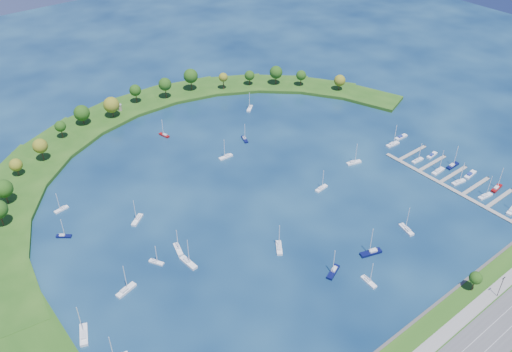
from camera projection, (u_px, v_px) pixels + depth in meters
ground at (254, 191)px, 267.53m from camera, size 700.00×700.00×0.00m
south_shoreline at (470, 351)px, 188.84m from camera, size 420.00×43.10×11.60m
breakwater at (125, 179)px, 274.31m from camera, size 286.74×247.64×2.00m
breakwater_trees at (142, 114)px, 311.02m from camera, size 242.95×92.28×15.02m
harbor_tower at (120, 107)px, 330.54m from camera, size 2.60×2.60×4.24m
dock_system at (459, 183)px, 272.03m from camera, size 24.28×82.00×1.60m
moored_boat_0 at (371, 252)px, 229.91m from camera, size 10.21×5.64×14.46m
moored_boat_1 at (178, 249)px, 231.77m from camera, size 4.36×8.55×12.11m
moored_boat_2 at (279, 247)px, 232.39m from camera, size 7.05×8.43×12.73m
moored_boat_3 at (126, 290)px, 212.34m from camera, size 9.43×4.84×13.36m
moored_boat_4 at (333, 271)px, 220.70m from camera, size 9.22×5.70×13.14m
moored_boat_5 at (321, 188)px, 267.95m from camera, size 7.85×2.91×11.28m
moored_boat_6 at (250, 108)px, 337.00m from camera, size 7.70×6.92×11.93m
moored_boat_7 at (61, 209)px, 254.33m from camera, size 7.18×2.91×10.25m
moored_boat_8 at (156, 262)px, 225.38m from camera, size 4.88×6.76×9.84m
moored_boat_10 at (369, 281)px, 216.22m from camera, size 2.92×7.87×11.30m
moored_boat_11 at (164, 135)px, 310.29m from camera, size 3.62×7.42×10.51m
moored_boat_12 at (188, 262)px, 225.02m from camera, size 3.35×9.58×13.83m
moored_boat_13 at (354, 162)px, 286.86m from camera, size 8.61×4.53×12.18m
moored_boat_15 at (84, 334)px, 194.63m from camera, size 6.39×10.27×14.64m
moored_boat_16 at (226, 156)px, 291.45m from camera, size 8.15×2.55×11.87m
moored_boat_17 at (64, 235)px, 238.83m from camera, size 6.48×5.81×10.03m
moored_boat_18 at (407, 229)px, 242.26m from camera, size 4.48×8.91×12.62m
moored_boat_19 at (245, 139)px, 306.56m from camera, size 4.50×7.77×11.02m
moored_boat_20 at (137, 219)px, 247.97m from camera, size 8.17×7.01×12.44m
docked_boat_0 at (512, 210)px, 253.57m from camera, size 8.84×3.63×12.61m
docked_boat_2 at (485, 196)px, 262.59m from camera, size 8.70×3.47×12.43m
docked_boat_3 at (497, 188)px, 268.01m from camera, size 8.73×3.36×12.51m
docked_boat_4 at (459, 182)px, 272.23m from camera, size 8.52×3.63×12.13m
docked_boat_5 at (470, 175)px, 277.73m from camera, size 9.39×3.55×1.87m
docked_boat_6 at (438, 171)px, 280.09m from camera, size 9.06×2.93×13.15m
docked_boat_7 at (453, 165)px, 284.38m from camera, size 8.77×2.67×12.79m
docked_boat_8 at (418, 160)px, 288.58m from camera, size 7.76×2.46×11.29m
docked_boat_9 at (432, 155)px, 292.95m from camera, size 8.28×3.26×1.64m
docked_boat_10 at (393, 144)px, 301.88m from camera, size 8.89×3.04×12.85m
docked_boat_11 at (401, 137)px, 308.45m from camera, size 8.78×2.62×1.78m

